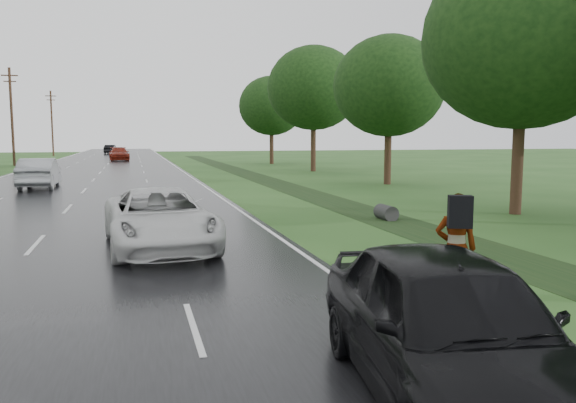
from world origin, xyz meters
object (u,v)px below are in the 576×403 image
Objects in this scene: pedestrian at (455,247)px; silver_sedan at (39,173)px; dark_sedan at (449,326)px; white_pickup at (159,219)px.

silver_sedan is (-10.76, 26.37, -0.13)m from pedestrian.
dark_sedan is at bearing 105.47° from silver_sedan.
white_pickup is at bearing 113.22° from dark_sedan.
white_pickup is at bearing 105.78° from silver_sedan.
silver_sedan reaches higher than white_pickup.
pedestrian is 0.35× the size of white_pickup.
dark_sedan reaches higher than white_pickup.
white_pickup is at bearing -29.80° from pedestrian.
dark_sedan reaches higher than silver_sedan.
dark_sedan is (-2.17, -3.38, -0.13)m from pedestrian.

